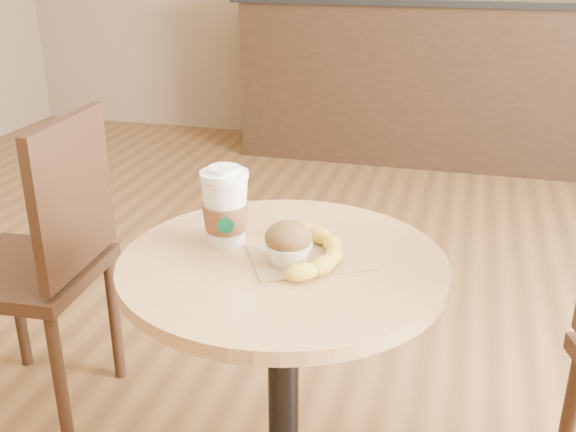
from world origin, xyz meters
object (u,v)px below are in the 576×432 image
(chair_left, at_px, (43,258))
(cafe_table, at_px, (283,349))
(banana, at_px, (311,251))
(coffee_cup, at_px, (225,209))
(muffin, at_px, (288,243))

(chair_left, bearing_deg, cafe_table, 66.65)
(banana, bearing_deg, chair_left, 150.89)
(coffee_cup, xyz_separation_m, muffin, (0.16, -0.07, -0.03))
(cafe_table, distance_m, chair_left, 0.85)
(chair_left, distance_m, banana, 0.94)
(cafe_table, relative_size, coffee_cup, 4.31)
(muffin, xyz_separation_m, banana, (0.04, 0.03, -0.02))
(cafe_table, bearing_deg, muffin, -50.10)
(cafe_table, xyz_separation_m, chair_left, (-0.80, 0.29, -0.02))
(coffee_cup, relative_size, banana, 0.66)
(chair_left, relative_size, muffin, 9.41)
(chair_left, height_order, muffin, chair_left)
(coffee_cup, distance_m, muffin, 0.18)
(cafe_table, bearing_deg, coffee_cup, 161.57)
(coffee_cup, bearing_deg, chair_left, 139.84)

